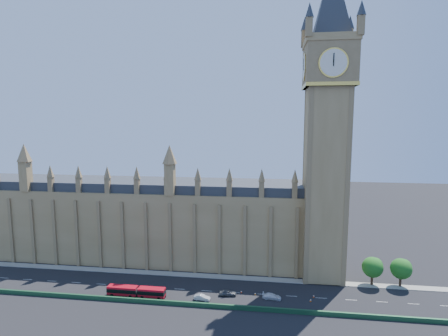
# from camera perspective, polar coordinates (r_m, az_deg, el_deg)

# --- Properties ---
(ground) EXTENTS (400.00, 400.00, 0.00)m
(ground) POSITION_cam_1_polar(r_m,az_deg,el_deg) (106.99, -5.08, -19.21)
(ground) COLOR black
(ground) RESTS_ON ground
(palace_westminster) EXTENTS (120.00, 20.00, 28.00)m
(palace_westminster) POSITION_cam_1_polar(r_m,az_deg,el_deg) (128.82, -14.01, -8.14)
(palace_westminster) COLOR olive
(palace_westminster) RESTS_ON ground
(elizabeth_tower) EXTENTS (20.59, 20.59, 105.00)m
(elizabeth_tower) POSITION_cam_1_polar(r_m,az_deg,el_deg) (108.80, 16.60, 10.62)
(elizabeth_tower) COLOR olive
(elizabeth_tower) RESTS_ON ground
(bridge_parapet) EXTENTS (160.00, 0.60, 1.20)m
(bridge_parapet) POSITION_cam_1_polar(r_m,az_deg,el_deg) (98.95, -6.30, -21.18)
(bridge_parapet) COLOR #1E4C2D
(bridge_parapet) RESTS_ON ground
(kerb_north) EXTENTS (160.00, 3.00, 0.16)m
(kerb_north) POSITION_cam_1_polar(r_m,az_deg,el_deg) (115.33, -4.01, -17.10)
(kerb_north) COLOR gray
(kerb_north) RESTS_ON ground
(tree_east_near) EXTENTS (6.00, 6.00, 8.50)m
(tree_east_near) POSITION_cam_1_polar(r_m,az_deg,el_deg) (115.85, 23.19, -14.60)
(tree_east_near) COLOR #382619
(tree_east_near) RESTS_ON ground
(tree_east_far) EXTENTS (6.00, 6.00, 8.50)m
(tree_east_far) POSITION_cam_1_polar(r_m,az_deg,el_deg) (118.24, 27.04, -14.36)
(tree_east_far) COLOR #382619
(tree_east_far) RESTS_ON ground
(red_bus) EXTENTS (16.38, 2.70, 2.78)m
(red_bus) POSITION_cam_1_polar(r_m,az_deg,el_deg) (105.31, -14.13, -18.98)
(red_bus) COLOR #A80B1A
(red_bus) RESTS_ON ground
(car_grey) EXTENTS (4.90, 2.35, 1.61)m
(car_grey) POSITION_cam_1_polar(r_m,az_deg,el_deg) (103.26, 0.63, -19.72)
(car_grey) COLOR #43474B
(car_grey) RESTS_ON ground
(car_silver) EXTENTS (4.54, 2.01, 1.45)m
(car_silver) POSITION_cam_1_polar(r_m,az_deg,el_deg) (101.32, -3.62, -20.35)
(car_silver) COLOR #B9BDC1
(car_silver) RESTS_ON ground
(car_white) EXTENTS (5.34, 2.64, 1.49)m
(car_white) POSITION_cam_1_polar(r_m,az_deg,el_deg) (102.45, 7.81, -20.06)
(car_white) COLOR white
(car_white) RESTS_ON ground
(cone_a) EXTENTS (0.48, 0.48, 0.73)m
(cone_a) POSITION_cam_1_polar(r_m,az_deg,el_deg) (104.92, 2.86, -19.54)
(cone_a) COLOR black
(cone_a) RESTS_ON ground
(cone_b) EXTENTS (0.53, 0.53, 0.70)m
(cone_b) POSITION_cam_1_polar(r_m,az_deg,el_deg) (103.21, 13.96, -20.25)
(cone_b) COLOR black
(cone_b) RESTS_ON ground
(cone_c) EXTENTS (0.42, 0.42, 0.67)m
(cone_c) POSITION_cam_1_polar(r_m,az_deg,el_deg) (104.19, 5.13, -19.78)
(cone_c) COLOR black
(cone_c) RESTS_ON ground
(cone_d) EXTENTS (0.59, 0.59, 0.73)m
(cone_d) POSITION_cam_1_polar(r_m,az_deg,el_deg) (105.41, 14.44, -19.64)
(cone_d) COLOR black
(cone_d) RESTS_ON ground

